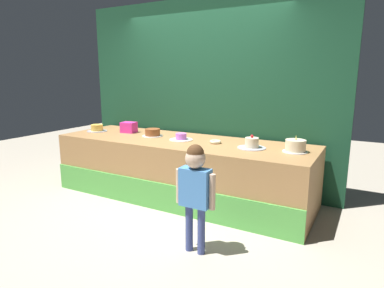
{
  "coord_description": "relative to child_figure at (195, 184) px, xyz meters",
  "views": [
    {
      "loc": [
        2.21,
        -3.13,
        1.63
      ],
      "look_at": [
        0.29,
        0.32,
        0.8
      ],
      "focal_mm": 30.82,
      "sensor_mm": 36.0,
      "label": 1
    }
  ],
  "objects": [
    {
      "name": "pink_box",
      "position": [
        -1.84,
        1.3,
        0.2
      ],
      "size": [
        0.23,
        0.19,
        0.16
      ],
      "primitive_type": "cube",
      "rotation": [
        0.0,
        0.0,
        0.12
      ],
      "color": "#F233A3",
      "rests_on": "stage_platform"
    },
    {
      "name": "child_figure",
      "position": [
        0.0,
        0.0,
        0.0
      ],
      "size": [
        0.4,
        0.18,
        1.03
      ],
      "color": "#3F4C8C",
      "rests_on": "ground_plane"
    },
    {
      "name": "cake_left",
      "position": [
        -1.35,
        1.22,
        0.17
      ],
      "size": [
        0.29,
        0.29,
        0.11
      ],
      "color": "white",
      "rests_on": "stage_platform"
    },
    {
      "name": "stage_platform",
      "position": [
        -0.86,
        1.18,
        -0.28
      ],
      "size": [
        3.47,
        1.1,
        0.79
      ],
      "color": "#B27F4C",
      "rests_on": "ground_plane"
    },
    {
      "name": "cake_far_right",
      "position": [
        0.61,
        1.21,
        0.19
      ],
      "size": [
        0.28,
        0.28,
        0.2
      ],
      "color": "white",
      "rests_on": "stage_platform"
    },
    {
      "name": "ground_plane",
      "position": [
        -0.86,
        0.64,
        -0.67
      ],
      "size": [
        12.0,
        12.0,
        0.0
      ],
      "primitive_type": "plane",
      "color": "#BCB29E"
    },
    {
      "name": "cake_far_left",
      "position": [
        -2.33,
        1.14,
        0.16
      ],
      "size": [
        0.3,
        0.3,
        0.1
      ],
      "color": "silver",
      "rests_on": "stage_platform"
    },
    {
      "name": "cake_right",
      "position": [
        0.12,
        1.16,
        0.17
      ],
      "size": [
        0.33,
        0.33,
        0.16
      ],
      "color": "silver",
      "rests_on": "stage_platform"
    },
    {
      "name": "curtain_backdrop",
      "position": [
        -0.86,
        1.82,
        0.68
      ],
      "size": [
        3.99,
        0.08,
        2.69
      ],
      "primitive_type": "cube",
      "color": "#19472D",
      "rests_on": "ground_plane"
    },
    {
      "name": "donut",
      "position": [
        -0.37,
        1.2,
        0.14
      ],
      "size": [
        0.15,
        0.15,
        0.04
      ],
      "primitive_type": "torus",
      "color": "beige",
      "rests_on": "stage_platform"
    },
    {
      "name": "cake_center",
      "position": [
        -0.86,
        1.18,
        0.15
      ],
      "size": [
        0.31,
        0.31,
        0.09
      ],
      "color": "white",
      "rests_on": "stage_platform"
    }
  ]
}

